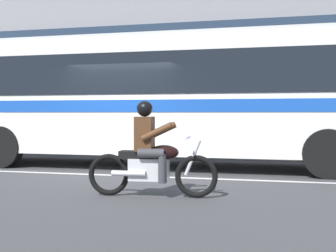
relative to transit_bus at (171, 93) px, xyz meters
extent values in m
plane|color=#3D3D3F|center=(-0.95, -1.19, -1.88)|extent=(60.00, 60.00, 0.00)
cube|color=#A39E93|center=(-0.95, 3.91, -1.81)|extent=(28.00, 3.80, 0.15)
cube|color=silver|center=(-0.95, -1.79, -1.88)|extent=(26.60, 0.14, 0.01)
cube|color=#233347|center=(-0.95, 5.77, 2.30)|extent=(25.76, 0.10, 1.40)
cube|color=white|center=(0.00, 0.01, -0.15)|extent=(13.14, 2.57, 2.70)
cube|color=black|center=(0.00, 0.01, 0.40)|extent=(12.09, 2.61, 0.96)
cube|color=#194CB2|center=(0.00, 0.01, -0.35)|extent=(12.88, 2.60, 0.28)
cube|color=silver|center=(0.00, 0.01, 1.26)|extent=(12.88, 2.44, 0.16)
cylinder|color=black|center=(-4.07, -1.17, -1.36)|extent=(1.04, 0.30, 1.04)
cylinder|color=black|center=(3.61, -1.17, -1.36)|extent=(1.04, 0.30, 1.04)
torus|color=black|center=(1.31, -3.84, -1.54)|extent=(0.70, 0.15, 0.69)
torus|color=black|center=(-0.14, -3.98, -1.54)|extent=(0.70, 0.15, 0.69)
cube|color=silver|center=(0.53, -3.92, -1.44)|extent=(0.66, 0.34, 0.36)
ellipsoid|color=black|center=(0.78, -3.89, -1.16)|extent=(0.50, 0.32, 0.24)
cube|color=black|center=(0.34, -3.93, -1.20)|extent=(0.58, 0.31, 0.12)
cylinder|color=silver|center=(1.25, -3.85, -1.24)|extent=(0.28, 0.08, 0.58)
cylinder|color=silver|center=(1.17, -3.86, -0.92)|extent=(0.10, 0.64, 0.04)
cylinder|color=silver|center=(0.25, -4.10, -1.49)|extent=(0.56, 0.14, 0.09)
cube|color=#4C2D19|center=(0.47, -3.92, -0.86)|extent=(0.31, 0.38, 0.56)
sphere|color=black|center=(0.47, -3.92, -0.45)|extent=(0.26, 0.26, 0.26)
cylinder|color=#38383D|center=(0.59, -3.73, -1.16)|extent=(0.43, 0.19, 0.15)
cylinder|color=#38383D|center=(0.77, -3.71, -1.40)|extent=(0.13, 0.13, 0.46)
cylinder|color=#38383D|center=(0.62, -4.09, -1.16)|extent=(0.43, 0.19, 0.15)
cylinder|color=#38383D|center=(0.80, -4.07, -1.40)|extent=(0.13, 0.13, 0.46)
cylinder|color=#4C2D19|center=(0.69, -3.70, -0.82)|extent=(0.53, 0.16, 0.32)
cylinder|color=#4C2D19|center=(0.72, -4.10, -0.82)|extent=(0.53, 0.16, 0.32)
cylinder|color=gold|center=(2.57, 3.00, -1.44)|extent=(0.22, 0.22, 0.58)
sphere|color=gold|center=(2.57, 3.00, -1.08)|extent=(0.20, 0.20, 0.20)
cylinder|color=gold|center=(2.57, 2.86, -1.42)|extent=(0.09, 0.10, 0.09)
camera|label=1|loc=(2.47, -10.62, -0.53)|focal=45.92mm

